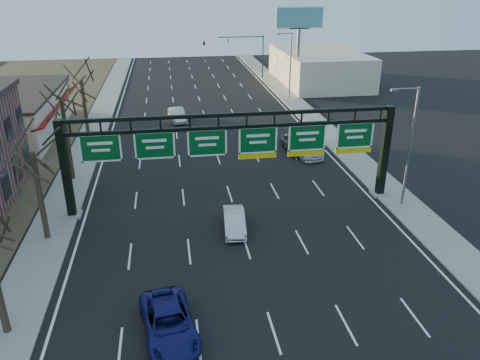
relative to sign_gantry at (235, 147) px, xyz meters
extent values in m
plane|color=black|center=(-0.16, -8.00, -4.63)|extent=(160.00, 160.00, 0.00)
cube|color=gray|center=(-12.96, 12.00, -4.57)|extent=(3.00, 120.00, 0.12)
cube|color=gray|center=(12.64, 12.00, -4.57)|extent=(3.00, 120.00, 0.12)
cube|color=white|center=(-0.16, 12.00, -4.62)|extent=(21.60, 120.00, 0.01)
cube|color=black|center=(-11.86, 0.00, -1.03)|extent=(0.55, 0.55, 7.20)
cube|color=gray|center=(-11.86, 0.00, -4.53)|extent=(1.20, 1.20, 0.20)
cube|color=black|center=(11.54, 0.00, -1.03)|extent=(0.55, 0.55, 7.20)
cube|color=gray|center=(11.54, 0.00, -4.53)|extent=(1.20, 1.20, 0.20)
cube|color=black|center=(-0.16, 0.00, 2.42)|extent=(23.40, 0.25, 0.25)
cube|color=black|center=(-0.16, 0.00, 1.52)|extent=(23.40, 0.25, 0.25)
cube|color=#05481B|center=(-9.33, 0.00, 0.47)|extent=(2.80, 0.10, 2.00)
cube|color=#05481B|center=(-5.66, 0.00, 0.47)|extent=(2.80, 0.10, 2.00)
cube|color=#05481B|center=(-1.99, 0.00, 0.47)|extent=(2.80, 0.10, 2.00)
cube|color=#05481B|center=(1.67, 0.00, 0.47)|extent=(2.80, 0.10, 2.00)
cube|color=yellow|center=(1.67, 0.00, -0.75)|extent=(2.80, 0.10, 0.40)
cube|color=#05481B|center=(5.34, 0.00, 0.47)|extent=(2.80, 0.10, 2.00)
cube|color=yellow|center=(5.34, 0.00, -0.75)|extent=(2.80, 0.10, 0.40)
cube|color=#05481B|center=(9.01, 0.00, 0.47)|extent=(2.80, 0.10, 2.00)
cube|color=yellow|center=(9.01, 0.00, -0.75)|extent=(2.80, 0.10, 0.40)
cube|color=beige|center=(-21.66, 21.00, -2.43)|extent=(10.00, 18.00, 4.40)
cube|color=#332B26|center=(-21.66, 21.00, -0.08)|extent=(10.40, 18.40, 0.30)
cube|color=maroon|center=(-16.56, 21.00, -1.63)|extent=(1.20, 18.00, 0.40)
cube|color=beige|center=(19.84, 42.00, -2.13)|extent=(12.00, 20.00, 5.00)
cylinder|color=#2D2519|center=(-12.96, -3.00, -1.47)|extent=(0.36, 0.36, 6.08)
cylinder|color=#2D2519|center=(-12.96, 7.00, -1.09)|extent=(0.36, 0.36, 6.84)
cylinder|color=#2D2519|center=(-12.96, 17.00, -1.28)|extent=(0.36, 0.36, 6.46)
cylinder|color=slate|center=(12.44, -2.00, -0.01)|extent=(0.20, 0.20, 9.00)
cylinder|color=slate|center=(11.54, -2.00, 4.39)|extent=(1.80, 0.12, 0.12)
cube|color=slate|center=(10.64, -2.00, 4.34)|extent=(0.50, 0.22, 0.15)
cylinder|color=slate|center=(12.44, 32.00, -0.01)|extent=(0.20, 0.20, 9.00)
cylinder|color=slate|center=(11.54, 32.00, 4.39)|extent=(1.80, 0.12, 0.12)
cube|color=slate|center=(10.64, 32.00, 4.34)|extent=(0.50, 0.22, 0.15)
cylinder|color=slate|center=(14.84, 37.00, -0.13)|extent=(0.50, 0.50, 9.00)
cube|color=slate|center=(14.84, 37.00, 4.37)|extent=(3.00, 0.30, 0.20)
cube|color=white|center=(14.84, 37.00, 5.87)|extent=(7.00, 0.30, 3.00)
cube|color=teal|center=(14.84, 36.80, 5.87)|extent=(6.60, 0.05, 2.60)
cylinder|color=black|center=(11.64, 47.00, -1.13)|extent=(0.18, 0.18, 7.00)
cylinder|color=black|center=(7.84, 47.00, 2.17)|extent=(7.60, 0.14, 0.14)
imported|color=black|center=(5.84, 47.00, 1.37)|extent=(0.20, 0.20, 1.00)
imported|color=black|center=(1.84, 47.00, 1.37)|extent=(0.54, 0.54, 1.62)
imported|color=navy|center=(-5.18, -13.38, -3.92)|extent=(3.13, 5.44, 1.43)
imported|color=silver|center=(-0.61, -3.78, -3.97)|extent=(1.71, 4.11, 1.32)
imported|color=silver|center=(8.14, 9.68, -3.88)|extent=(3.12, 5.48, 1.50)
imported|color=#45484B|center=(7.57, 10.97, -3.84)|extent=(2.15, 4.72, 1.57)
imported|color=#B6B7BC|center=(-3.56, 23.24, -3.87)|extent=(2.27, 4.78, 1.51)
camera|label=1|loc=(-4.57, -31.40, 11.29)|focal=35.00mm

